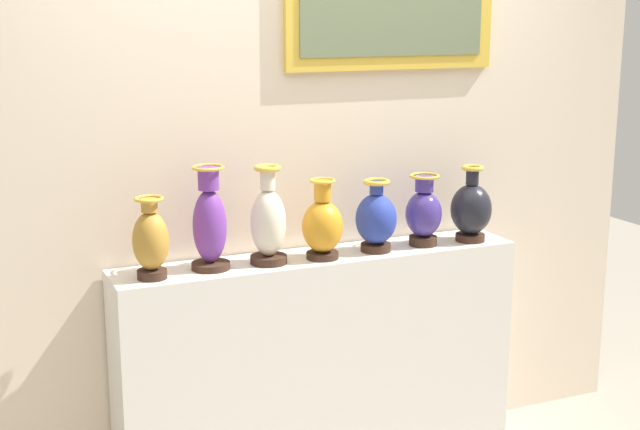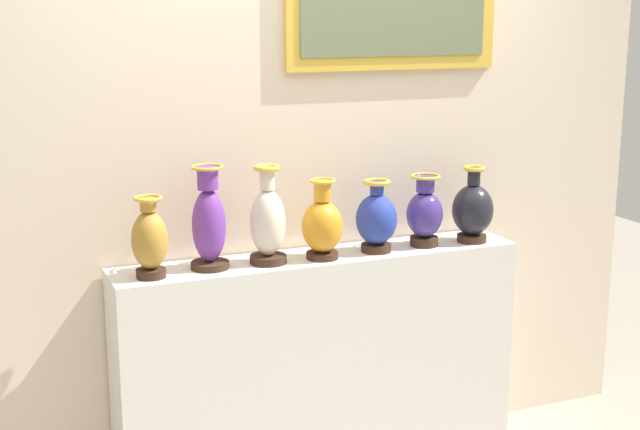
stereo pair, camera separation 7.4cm
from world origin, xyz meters
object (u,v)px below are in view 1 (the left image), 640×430
Objects in this scene: vase_amber at (323,226)px; vase_indigo at (424,213)px; vase_ochre at (151,241)px; vase_violet at (210,224)px; vase_cobalt at (376,219)px; vase_ivory at (268,223)px; vase_onyx at (471,209)px.

vase_indigo is (0.50, 0.02, 0.00)m from vase_amber.
vase_indigo is (1.23, 0.02, -0.00)m from vase_ochre.
vase_indigo is at bearing 2.71° from vase_amber.
vase_violet is 1.32× the size of vase_indigo.
vase_violet reaches higher than vase_cobalt.
vase_ivory reaches higher than vase_indigo.
vase_indigo is at bearing 174.96° from vase_onyx.
vase_indigo is at bearing 2.12° from vase_cobalt.
vase_ivory is at bearing 178.91° from vase_onyx.
vase_amber is (0.48, -0.04, -0.04)m from vase_violet.
vase_ochre is 1.02× the size of vase_indigo.
vase_ochre is 0.49m from vase_ivory.
vase_violet reaches higher than vase_amber.
vase_violet is 1.34× the size of vase_cobalt.
vase_ochre is 0.77× the size of vase_violet.
vase_ochre is at bearing -177.55° from vase_ivory.
vase_ochre is 0.73m from vase_amber.
vase_violet is (0.25, 0.04, 0.04)m from vase_ochre.
vase_violet is 0.98m from vase_indigo.
vase_ivory is 0.49m from vase_cobalt.
vase_cobalt is (0.49, -0.01, -0.03)m from vase_ivory.
vase_violet reaches higher than vase_indigo.
vase_ochre reaches higher than vase_indigo.
vase_amber is at bearing -4.34° from vase_violet.
vase_amber is 0.26m from vase_cobalt.
vase_ochre is 0.25m from vase_violet.
vase_ivory is 1.21× the size of vase_amber.
vase_violet is 0.48m from vase_amber.
vase_amber is 1.06× the size of vase_indigo.
vase_onyx is (0.73, 0.00, 0.00)m from vase_amber.
vase_amber is 0.50m from vase_indigo.
vase_indigo is (0.73, 0.00, -0.03)m from vase_ivory.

